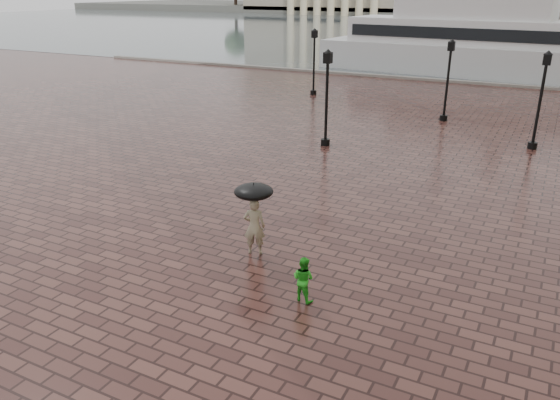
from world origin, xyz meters
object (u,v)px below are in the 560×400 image
Objects in this scene: street_lamps at (454,81)px; adult_pedestrian at (254,227)px; ferry_near at (470,44)px; child_pedestrian at (303,279)px.

street_lamps is 12.71× the size of adult_pedestrian.
ferry_near reaches higher than street_lamps.
street_lamps is 0.80× the size of ferry_near.
ferry_near is at bearing -77.07° from child_pedestrian.
adult_pedestrian is at bearing -95.03° from street_lamps.
adult_pedestrian reaches higher than child_pedestrian.
street_lamps is at bearing -79.56° from child_pedestrian.
adult_pedestrian is (-1.69, -19.22, -1.48)m from street_lamps.
ferry_near reaches higher than adult_pedestrian.
adult_pedestrian is at bearing -26.70° from child_pedestrian.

